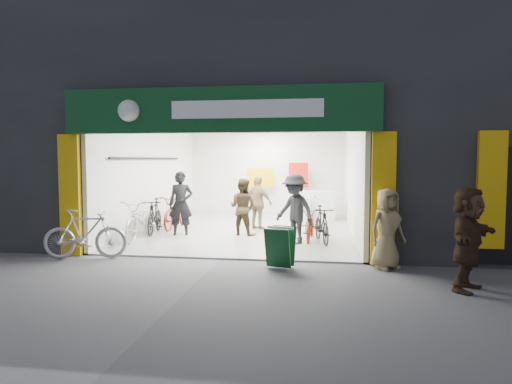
% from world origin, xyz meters
% --- Properties ---
extents(ground, '(60.00, 60.00, 0.00)m').
position_xyz_m(ground, '(0.00, 0.00, 0.00)').
color(ground, '#56565B').
rests_on(ground, ground).
extents(building, '(17.00, 10.27, 8.00)m').
position_xyz_m(building, '(0.91, 4.99, 4.31)').
color(building, '#232326').
rests_on(building, ground).
extents(bike_left_front, '(0.76, 2.00, 1.04)m').
position_xyz_m(bike_left_front, '(-2.50, 1.96, 0.52)').
color(bike_left_front, '#BCBBC0').
rests_on(bike_left_front, ground).
extents(bike_left_midfront, '(0.72, 1.71, 1.00)m').
position_xyz_m(bike_left_midfront, '(-2.50, 2.88, 0.50)').
color(bike_left_midfront, black).
rests_on(bike_left_midfront, ground).
extents(bike_left_midback, '(0.71, 1.92, 1.00)m').
position_xyz_m(bike_left_midback, '(-2.19, 3.85, 0.50)').
color(bike_left_midback, maroon).
rests_on(bike_left_midback, ground).
extents(bike_left_back, '(0.74, 1.70, 0.99)m').
position_xyz_m(bike_left_back, '(-2.50, 4.14, 0.50)').
color(bike_left_back, silver).
rests_on(bike_left_back, ground).
extents(bike_right_front, '(0.74, 1.61, 0.93)m').
position_xyz_m(bike_right_front, '(2.08, 2.15, 0.47)').
color(bike_right_front, black).
rests_on(bike_right_front, ground).
extents(bike_right_mid, '(0.66, 1.69, 0.87)m').
position_xyz_m(bike_right_mid, '(1.80, 2.47, 0.44)').
color(bike_right_mid, maroon).
rests_on(bike_right_mid, ground).
extents(bike_right_back, '(0.68, 1.67, 0.97)m').
position_xyz_m(bike_right_back, '(1.80, 4.58, 0.49)').
color(bike_right_back, '#A4A5A9').
rests_on(bike_right_back, ground).
extents(parked_bike, '(1.79, 0.83, 1.04)m').
position_xyz_m(parked_bike, '(-2.80, -0.30, 0.52)').
color(parked_bike, '#B7B8BC').
rests_on(parked_bike, ground).
extents(customer_a, '(0.71, 0.54, 1.75)m').
position_xyz_m(customer_a, '(-1.67, 2.65, 0.87)').
color(customer_a, black).
rests_on(customer_a, ground).
extents(customer_b, '(0.89, 0.77, 1.56)m').
position_xyz_m(customer_b, '(-0.04, 2.94, 0.78)').
color(customer_b, '#3B2B1B').
rests_on(customer_b, ground).
extents(customer_c, '(1.26, 1.19, 1.71)m').
position_xyz_m(customer_c, '(1.43, 1.84, 0.86)').
color(customer_c, black).
rests_on(customer_c, ground).
extents(customer_d, '(1.01, 0.78, 1.59)m').
position_xyz_m(customer_d, '(0.23, 3.99, 0.80)').
color(customer_d, '#907153').
rests_on(customer_d, ground).
extents(pedestrian_near, '(0.89, 0.81, 1.53)m').
position_xyz_m(pedestrian_near, '(3.30, -0.30, 0.76)').
color(pedestrian_near, '#937E55').
rests_on(pedestrian_near, ground).
extents(pedestrian_far, '(1.22, 1.56, 1.65)m').
position_xyz_m(pedestrian_far, '(4.36, -1.60, 0.83)').
color(pedestrian_far, '#3C271B').
rests_on(pedestrian_far, ground).
extents(sandwich_board, '(0.61, 0.62, 0.77)m').
position_xyz_m(sandwich_board, '(1.30, -0.50, 0.42)').
color(sandwich_board, '#0E3B1A').
rests_on(sandwich_board, ground).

